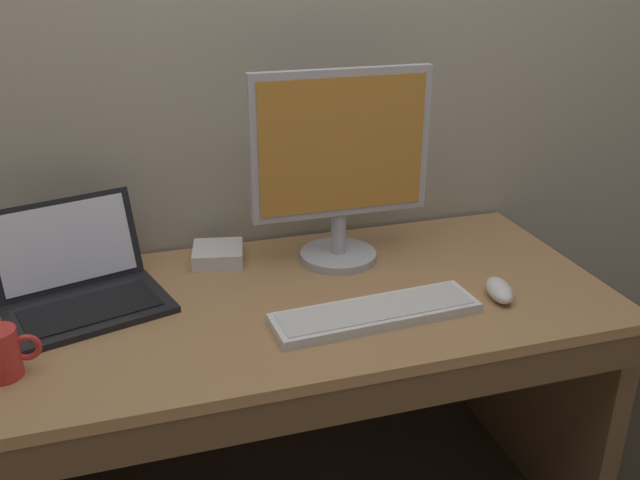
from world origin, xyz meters
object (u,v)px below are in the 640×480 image
external_monitor (341,165)px  wired_keyboard (376,313)px  computer_mouse (499,290)px  coffee_mug (2,353)px  laptop_black (83,291)px  external_drive_box (218,254)px

external_monitor → wired_keyboard: external_monitor is taller
computer_mouse → wired_keyboard: bearing=-166.6°
external_monitor → coffee_mug: size_ratio=4.40×
external_monitor → laptop_black: bearing=-174.8°
external_monitor → external_drive_box: external_monitor is taller
computer_mouse → external_monitor: bearing=147.3°
laptop_black → external_drive_box: laptop_black is taller
laptop_black → computer_mouse: (0.95, -0.25, -0.02)m
external_drive_box → coffee_mug: 0.64m
wired_keyboard → coffee_mug: (-0.78, -0.00, 0.04)m
wired_keyboard → computer_mouse: (0.32, 0.00, 0.01)m
laptop_black → coffee_mug: bearing=-119.7°
external_monitor → computer_mouse: size_ratio=4.23×
external_drive_box → wired_keyboard: bearing=-54.0°
wired_keyboard → coffee_mug: coffee_mug is taller
laptop_black → external_monitor: size_ratio=0.82×
external_drive_box → coffee_mug: (-0.49, -0.41, 0.03)m
external_monitor → coffee_mug: (-0.80, -0.31, -0.22)m
external_monitor → computer_mouse: (0.30, -0.31, -0.25)m
laptop_black → external_drive_box: bearing=24.4°
external_monitor → computer_mouse: 0.50m
external_monitor → computer_mouse: external_monitor is taller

